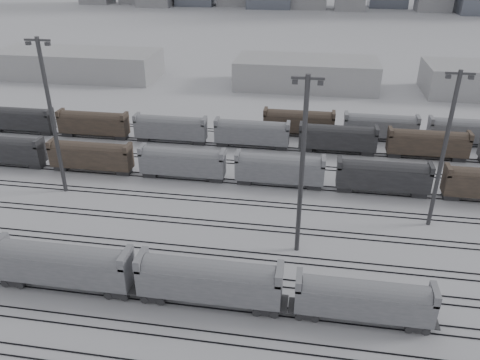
% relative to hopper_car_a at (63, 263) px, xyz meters
% --- Properties ---
extents(ground, '(900.00, 900.00, 0.00)m').
position_rel_hopper_car_a_xyz_m(ground, '(14.76, -1.00, -3.66)').
color(ground, '#BCBDC1').
rests_on(ground, ground).
extents(tracks, '(220.00, 71.50, 0.16)m').
position_rel_hopper_car_a_xyz_m(tracks, '(14.76, 16.50, -3.58)').
color(tracks, black).
rests_on(tracks, ground).
extents(hopper_car_a, '(16.58, 3.29, 5.93)m').
position_rel_hopper_car_a_xyz_m(hopper_car_a, '(0.00, 0.00, 0.00)').
color(hopper_car_a, black).
rests_on(hopper_car_a, ground).
extents(hopper_car_b, '(16.41, 3.26, 5.87)m').
position_rel_hopper_car_a_xyz_m(hopper_car_b, '(17.55, -0.00, -0.04)').
color(hopper_car_b, black).
rests_on(hopper_car_b, ground).
extents(hopper_car_c, '(14.69, 2.92, 5.25)m').
position_rel_hopper_car_a_xyz_m(hopper_car_c, '(34.50, 0.00, -0.42)').
color(hopper_car_c, black).
rests_on(hopper_car_c, ground).
extents(light_mast_b, '(4.04, 0.65, 25.23)m').
position_rel_hopper_car_a_xyz_m(light_mast_b, '(-12.49, 23.16, 9.72)').
color(light_mast_b, '#3A3A3C').
rests_on(light_mast_b, ground).
extents(light_mast_c, '(3.84, 0.62, 24.03)m').
position_rel_hopper_car_a_xyz_m(light_mast_c, '(26.81, 12.46, 9.08)').
color(light_mast_c, '#3A3A3C').
rests_on(light_mast_c, ground).
extents(light_mast_d, '(3.67, 0.59, 22.96)m').
position_rel_hopper_car_a_xyz_m(light_mast_d, '(45.72, 22.05, 8.51)').
color(light_mast_d, '#3A3A3C').
rests_on(light_mast_d, ground).
extents(bg_string_near, '(151.00, 3.00, 5.60)m').
position_rel_hopper_car_a_xyz_m(bg_string_near, '(22.76, 31.00, -0.86)').
color(bg_string_near, slate).
rests_on(bg_string_near, ground).
extents(bg_string_mid, '(151.00, 3.00, 5.60)m').
position_rel_hopper_car_a_xyz_m(bg_string_mid, '(32.76, 47.00, -0.86)').
color(bg_string_mid, black).
rests_on(bg_string_mid, ground).
extents(bg_string_far, '(66.00, 3.00, 5.60)m').
position_rel_hopper_car_a_xyz_m(bg_string_far, '(50.26, 55.00, -0.86)').
color(bg_string_far, '#4C3D30').
rests_on(bg_string_far, ground).
extents(warehouse_left, '(50.00, 18.00, 8.00)m').
position_rel_hopper_car_a_xyz_m(warehouse_left, '(-45.24, 94.00, 0.34)').
color(warehouse_left, '#A3A3A6').
rests_on(warehouse_left, ground).
extents(warehouse_mid, '(40.00, 18.00, 8.00)m').
position_rel_hopper_car_a_xyz_m(warehouse_mid, '(24.76, 94.00, 0.34)').
color(warehouse_mid, '#A3A3A6').
rests_on(warehouse_mid, ground).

